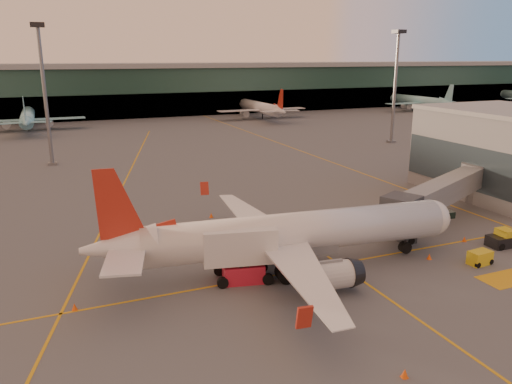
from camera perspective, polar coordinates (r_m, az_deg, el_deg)
name	(u,v)px	position (r m, az deg, el deg)	size (l,w,h in m)	color
ground	(319,294)	(44.25, 7.23, -11.52)	(600.00, 600.00, 0.00)	#4C4F54
taxi_markings	(141,184)	(81.99, -13.04, 0.86)	(100.12, 173.00, 0.01)	gold
terminal	(109,90)	(177.31, -16.49, 11.07)	(400.00, 20.00, 17.60)	#19382D
gate_building	(510,152)	(82.10, 27.01, 4.09)	(18.40, 22.40, 12.60)	slate
mast_west_near	(44,85)	(100.14, -23.09, 11.22)	(2.40, 2.40, 25.60)	slate
mast_east_near	(396,79)	(122.05, 15.67, 12.37)	(2.40, 2.40, 25.60)	slate
distant_aircraft_row	(157,124)	(156.41, -11.23, 7.68)	(350.00, 34.00, 13.00)	#83CCDB
main_airplane	(286,235)	(47.22, 3.44, -4.93)	(36.40, 32.89, 10.98)	silver
jet_bridge	(448,190)	(66.11, 21.10, 0.18)	(24.81, 13.74, 5.57)	slate
catering_truck	(240,250)	(45.32, -1.83, -6.70)	(7.04, 4.23, 5.11)	#B61A30
gpu_cart	(480,258)	(54.21, 24.23, -6.88)	(2.43, 1.57, 1.36)	gold
pushback_tug	(505,239)	(60.36, 26.56, -4.84)	(3.76, 2.14, 1.90)	black
cone_nose	(464,239)	(60.06, 22.72, -4.99)	(0.45, 0.45, 0.57)	#F4560C
cone_tail	(74,307)	(43.84, -20.03, -12.23)	(0.47, 0.47, 0.60)	#F4560C
cone_wing_right	(405,373)	(35.15, 16.63, -19.24)	(0.48, 0.48, 0.62)	#F4560C
cone_wing_left	(211,215)	(63.73, -5.14, -2.67)	(0.48, 0.48, 0.62)	#F4560C
cone_fwd	(429,257)	(53.73, 19.19, -6.98)	(0.47, 0.47, 0.60)	#F4560C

